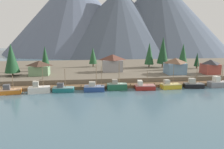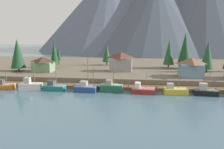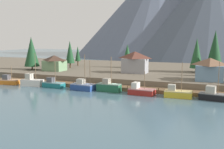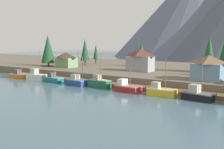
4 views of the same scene
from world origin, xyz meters
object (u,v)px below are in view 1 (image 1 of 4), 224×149
house_green (39,68)px  conifer_mid_right (149,53)px  fishing_boat_orange (9,91)px  fishing_boat_teal (63,89)px  house_blue (175,66)px  conifer_centre (93,56)px  fishing_boat_blue (94,88)px  fishing_boat_black (193,85)px  fishing_boat_green (117,86)px  conifer_far_left (183,55)px  conifer_near_right (163,50)px  conifer_back_left (11,58)px  house_grey (112,63)px  fishing_boat_white (39,89)px  fishing_boat_red (144,87)px  conifer_mid_left (197,59)px  conifer_near_left (45,57)px  conifer_back_right (45,56)px  fishing_boat_yellow (170,86)px  fishing_boat_grey (218,83)px  house_red (210,66)px

house_green → conifer_mid_right: (45.96, 14.71, 3.52)m
fishing_boat_orange → fishing_boat_teal: bearing=-7.4°
house_blue → conifer_centre: bearing=144.0°
house_blue → conifer_mid_right: conifer_mid_right is taller
fishing_boat_orange → fishing_boat_blue: fishing_boat_blue is taller
fishing_boat_black → house_green: size_ratio=1.21×
fishing_boat_blue → conifer_centre: conifer_centre is taller
fishing_boat_black → fishing_boat_green: bearing=-172.0°
fishing_boat_green → conifer_far_left: 39.35m
fishing_boat_blue → conifer_near_right: size_ratio=0.69×
house_green → conifer_back_left: 10.27m
house_grey → conifer_back_left: conifer_back_left is taller
house_green → fishing_boat_blue: bearing=-39.5°
fishing_boat_white → fishing_boat_black: bearing=-7.3°
fishing_boat_green → fishing_boat_red: size_ratio=1.40×
conifer_mid_left → conifer_centre: (-45.10, 10.87, 1.17)m
fishing_boat_red → conifer_near_left: bearing=140.9°
conifer_near_left → conifer_back_left: bearing=-115.5°
conifer_near_right → conifer_far_left: bearing=-41.6°
house_green → fishing_boat_black: bearing=-16.9°
fishing_boat_orange → house_grey: bearing=22.6°
conifer_mid_left → conifer_mid_right: (-19.54, 6.84, 2.24)m
fishing_boat_black → conifer_back_right: (-51.53, 25.52, 7.43)m
fishing_boat_black → conifer_mid_left: size_ratio=1.22×
fishing_boat_yellow → conifer_centre: (-23.75, 34.48, 6.71)m
fishing_boat_white → fishing_boat_black: size_ratio=1.10×
conifer_near_right → fishing_boat_grey: bearing=-72.2°
fishing_boat_orange → conifer_centre: (26.11, 34.79, 6.76)m
fishing_boat_green → fishing_boat_teal: bearing=-176.7°
conifer_centre → fishing_boat_green: bearing=-79.7°
house_red → conifer_centre: size_ratio=0.67×
house_red → fishing_boat_teal: bearing=-168.6°
house_green → conifer_far_left: 58.86m
conifer_near_left → conifer_back_left: (-8.69, -18.22, 1.55)m
fishing_boat_teal → conifer_near_right: size_ratio=0.52×
conifer_mid_left → conifer_back_left: (-75.08, -7.79, 2.42)m
fishing_boat_white → fishing_boat_black: (49.29, 0.11, -0.10)m
fishing_boat_red → conifer_back_right: conifer_back_right is taller
house_blue → conifer_mid_left: size_ratio=1.02×
conifer_back_left → fishing_boat_black: bearing=-14.4°
conifer_mid_left → conifer_mid_right: bearing=160.7°
house_green → conifer_back_right: size_ratio=0.70×
conifer_near_right → house_grey: bearing=-160.9°
fishing_boat_orange → conifer_far_left: bearing=10.6°
fishing_boat_green → house_grey: size_ratio=1.10×
house_grey → fishing_boat_grey: bearing=-31.3°
fishing_boat_teal → conifer_near_left: conifer_near_left is taller
fishing_boat_orange → conifer_back_left: 18.42m
house_blue → conifer_mid_left: bearing=37.2°
conifer_near_right → conifer_back_right: conifer_near_right is taller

